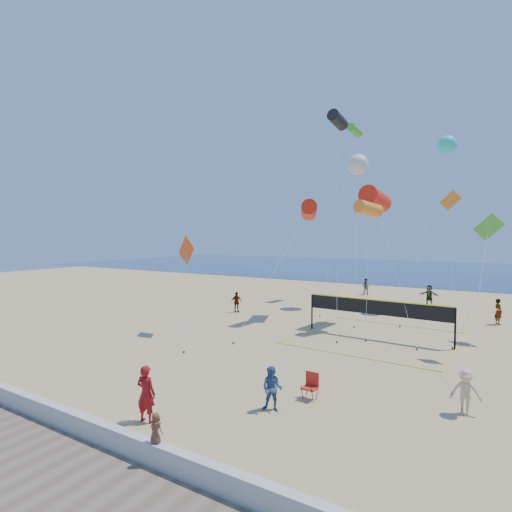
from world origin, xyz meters
The scene contains 24 objects.
ground centered at (0.00, 0.00, 0.00)m, with size 120.00×120.00×0.00m, color tan.
ocean centered at (0.00, 62.00, 0.01)m, with size 140.00×50.00×0.03m, color navy.
seawall centered at (0.00, -3.00, 0.30)m, with size 32.00×0.30×0.60m, color beige.
boardwalk centered at (0.00, -5.00, 0.01)m, with size 32.00×3.60×0.03m, color #6F5D4B.
woman centered at (-2.03, -1.42, 0.91)m, with size 0.66×0.43×1.82m, color maroon.
toddler centered at (0.00, -2.99, 0.99)m, with size 0.38×0.25×0.78m, color brown.
bystander_a centered at (0.99, 1.35, 0.75)m, with size 0.73×0.57×1.50m, color #345783.
bystander_b centered at (6.57, 4.42, 0.76)m, with size 0.98×0.56×1.51m, color #D8AF90.
far_person_0 centered at (-9.73, 15.02, 0.78)m, with size 0.91×0.38×1.55m, color gray.
far_person_1 centered at (2.47, 25.99, 0.85)m, with size 1.58×0.50×1.71m, color gray.
far_person_2 centered at (7.47, 20.45, 0.86)m, with size 0.63×0.41×1.72m, color gray.
far_person_3 centered at (-3.72, 29.08, 0.80)m, with size 0.78×0.61×1.60m, color gray.
camp_chair centered at (1.71, 2.95, 0.53)m, with size 0.54×0.66×1.05m.
volleyball_net centered at (1.49, 12.75, 1.52)m, with size 8.78×8.64×2.23m.
kite_0 centered at (-4.34, 16.38, 7.70)m, with size 2.10×10.41×8.42m.
kite_1 centered at (-2.26, 16.38, 13.75)m, with size 2.66×6.85×14.31m.
kite_2 centered at (0.48, 14.40, 7.52)m, with size 1.52×3.82×8.06m.
kite_3 centered at (-8.51, 7.93, 4.82)m, with size 3.54×3.59×5.92m.
kite_4 centered at (6.90, 11.43, 5.83)m, with size 1.35×6.72×6.98m.
kite_6 centered at (-2.63, 22.26, 11.67)m, with size 3.34×8.72×12.51m.
kite_7 centered at (3.78, 23.94, 12.84)m, with size 2.63×8.61×13.54m.
kite_8 centered at (-4.15, 26.13, 15.46)m, with size 1.07×10.30×16.01m.
kite_9 centered at (4.09, 24.36, 8.15)m, with size 1.61×5.17×9.44m.
kite_10 centered at (0.33, 16.52, 8.28)m, with size 4.39×6.73×9.11m.
Camera 1 is at (7.36, -10.15, 5.91)m, focal length 28.00 mm.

